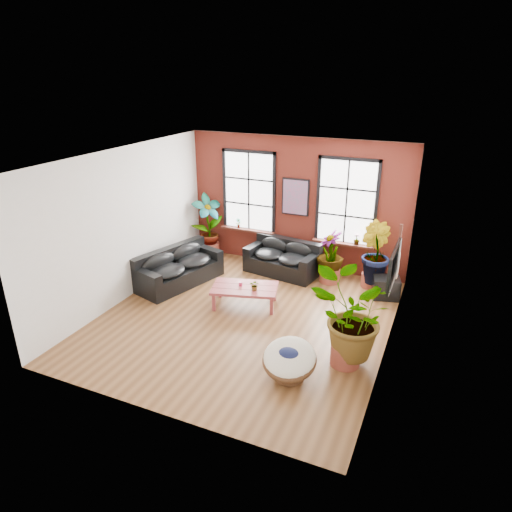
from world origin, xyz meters
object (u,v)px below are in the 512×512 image
(sofa_left, at_px, (178,268))
(coffee_table, at_px, (245,289))
(papasan_chair, at_px, (289,360))
(sofa_back, at_px, (283,259))

(sofa_left, height_order, coffee_table, sofa_left)
(sofa_left, height_order, papasan_chair, sofa_left)
(coffee_table, bearing_deg, sofa_left, 152.52)
(sofa_back, height_order, sofa_left, sofa_left)
(sofa_back, bearing_deg, sofa_left, -134.05)
(sofa_left, xyz_separation_m, papasan_chair, (3.90, -2.53, -0.04))
(sofa_back, relative_size, sofa_left, 0.84)
(sofa_left, bearing_deg, sofa_back, -36.52)
(sofa_back, height_order, coffee_table, sofa_back)
(sofa_left, distance_m, coffee_table, 2.11)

